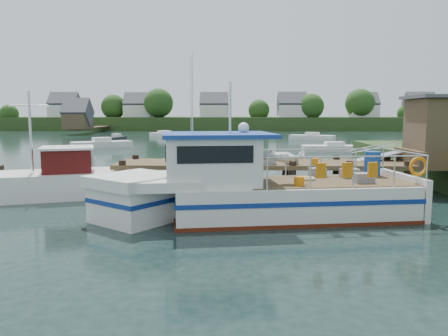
{
  "coord_description": "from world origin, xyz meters",
  "views": [
    {
      "loc": [
        -0.56,
        -20.31,
        3.64
      ],
      "look_at": [
        -1.0,
        -1.5,
        1.3
      ],
      "focal_mm": 35.0,
      "sensor_mm": 36.0,
      "label": 1
    }
  ],
  "objects_px": {
    "dock": "(387,144)",
    "moored_far": "(312,137)",
    "work_boat": "(45,181)",
    "moored_d": "(164,135)",
    "moored_a": "(102,144)",
    "moored_b": "(224,142)",
    "moored_e": "(117,139)",
    "moored_c": "(334,148)",
    "lobster_boat": "(252,189)"
  },
  "relations": [
    {
      "from": "lobster_boat",
      "to": "moored_c",
      "type": "distance_m",
      "value": 28.78
    },
    {
      "from": "moored_c",
      "to": "moored_e",
      "type": "distance_m",
      "value": 28.76
    },
    {
      "from": "moored_a",
      "to": "moored_b",
      "type": "xyz_separation_m",
      "value": [
        12.96,
        4.62,
        -0.02
      ]
    },
    {
      "from": "moored_b",
      "to": "moored_e",
      "type": "bearing_deg",
      "value": 172.24
    },
    {
      "from": "lobster_boat",
      "to": "moored_d",
      "type": "xyz_separation_m",
      "value": [
        -11.6,
        53.05,
        -0.63
      ]
    },
    {
      "from": "moored_b",
      "to": "moored_c",
      "type": "height_order",
      "value": "moored_b"
    },
    {
      "from": "lobster_boat",
      "to": "moored_a",
      "type": "bearing_deg",
      "value": 106.99
    },
    {
      "from": "dock",
      "to": "moored_a",
      "type": "xyz_separation_m",
      "value": [
        -21.24,
        25.93,
        -1.82
      ]
    },
    {
      "from": "moored_a",
      "to": "lobster_boat",
      "type": "bearing_deg",
      "value": -75.75
    },
    {
      "from": "moored_b",
      "to": "moored_e",
      "type": "xyz_separation_m",
      "value": [
        -14.13,
        5.71,
        -0.0
      ]
    },
    {
      "from": "moored_d",
      "to": "moored_e",
      "type": "distance_m",
      "value": 12.33
    },
    {
      "from": "moored_d",
      "to": "moored_e",
      "type": "xyz_separation_m",
      "value": [
        -4.37,
        -11.53,
        0.01
      ]
    },
    {
      "from": "dock",
      "to": "moored_a",
      "type": "bearing_deg",
      "value": 129.32
    },
    {
      "from": "moored_d",
      "to": "moored_a",
      "type": "bearing_deg",
      "value": -106.26
    },
    {
      "from": "lobster_boat",
      "to": "moored_far",
      "type": "bearing_deg",
      "value": 69.11
    },
    {
      "from": "moored_far",
      "to": "moored_a",
      "type": "distance_m",
      "value": 29.5
    },
    {
      "from": "dock",
      "to": "moored_far",
      "type": "relative_size",
      "value": 2.54
    },
    {
      "from": "lobster_boat",
      "to": "work_boat",
      "type": "xyz_separation_m",
      "value": [
        -8.9,
        3.57,
        -0.29
      ]
    },
    {
      "from": "lobster_boat",
      "to": "moored_d",
      "type": "relative_size",
      "value": 1.91
    },
    {
      "from": "work_boat",
      "to": "moored_e",
      "type": "height_order",
      "value": "work_boat"
    },
    {
      "from": "moored_d",
      "to": "moored_b",
      "type": "bearing_deg",
      "value": -68.4
    },
    {
      "from": "work_boat",
      "to": "moored_far",
      "type": "height_order",
      "value": "work_boat"
    },
    {
      "from": "dock",
      "to": "moored_c",
      "type": "relative_size",
      "value": 2.73
    },
    {
      "from": "lobster_boat",
      "to": "moored_c",
      "type": "relative_size",
      "value": 1.94
    },
    {
      "from": "moored_b",
      "to": "moored_e",
      "type": "distance_m",
      "value": 15.24
    },
    {
      "from": "moored_b",
      "to": "moored_c",
      "type": "distance_m",
      "value": 13.8
    },
    {
      "from": "moored_b",
      "to": "moored_c",
      "type": "xyz_separation_m",
      "value": [
        10.88,
        -8.5,
        -0.05
      ]
    },
    {
      "from": "moored_c",
      "to": "lobster_boat",
      "type": "bearing_deg",
      "value": -98.73
    },
    {
      "from": "moored_c",
      "to": "moored_d",
      "type": "relative_size",
      "value": 0.99
    },
    {
      "from": "work_boat",
      "to": "moored_a",
      "type": "relative_size",
      "value": 1.37
    },
    {
      "from": "moored_b",
      "to": "moored_a",
      "type": "bearing_deg",
      "value": -146.14
    },
    {
      "from": "dock",
      "to": "lobster_boat",
      "type": "distance_m",
      "value": 8.4
    },
    {
      "from": "work_boat",
      "to": "moored_d",
      "type": "distance_m",
      "value": 49.55
    },
    {
      "from": "moored_far",
      "to": "moored_d",
      "type": "height_order",
      "value": "moored_far"
    },
    {
      "from": "dock",
      "to": "moored_d",
      "type": "relative_size",
      "value": 2.69
    },
    {
      "from": "work_boat",
      "to": "moored_b",
      "type": "relative_size",
      "value": 1.79
    },
    {
      "from": "moored_a",
      "to": "moored_d",
      "type": "distance_m",
      "value": 22.09
    },
    {
      "from": "moored_e",
      "to": "moored_far",
      "type": "bearing_deg",
      "value": 7.28
    },
    {
      "from": "work_boat",
      "to": "moored_d",
      "type": "bearing_deg",
      "value": 74.7
    },
    {
      "from": "dock",
      "to": "moored_far",
      "type": "distance_m",
      "value": 41.59
    },
    {
      "from": "moored_far",
      "to": "lobster_boat",
      "type": "bearing_deg",
      "value": -93.16
    },
    {
      "from": "moored_c",
      "to": "moored_d",
      "type": "bearing_deg",
      "value": 138.31
    },
    {
      "from": "work_boat",
      "to": "moored_a",
      "type": "bearing_deg",
      "value": 83.65
    },
    {
      "from": "moored_far",
      "to": "moored_c",
      "type": "bearing_deg",
      "value": -84.5
    },
    {
      "from": "lobster_boat",
      "to": "moored_e",
      "type": "relative_size",
      "value": 2.91
    },
    {
      "from": "moored_a",
      "to": "moored_b",
      "type": "relative_size",
      "value": 1.31
    },
    {
      "from": "lobster_boat",
      "to": "work_boat",
      "type": "bearing_deg",
      "value": 149.74
    },
    {
      "from": "work_boat",
      "to": "moored_far",
      "type": "bearing_deg",
      "value": 47.52
    },
    {
      "from": "moored_far",
      "to": "moored_d",
      "type": "relative_size",
      "value": 1.06
    },
    {
      "from": "dock",
      "to": "moored_d",
      "type": "bearing_deg",
      "value": 110.67
    }
  ]
}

